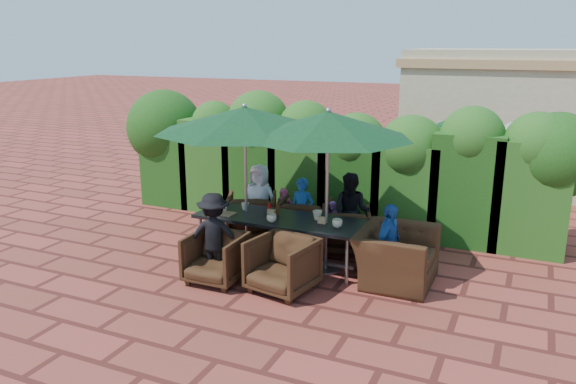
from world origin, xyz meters
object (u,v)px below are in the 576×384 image
at_px(umbrella_left, 245,120).
at_px(chair_far_left, 252,214).
at_px(dining_table, 280,222).
at_px(chair_near_right, 282,262).
at_px(chair_end_right, 396,247).
at_px(chair_far_mid, 305,219).
at_px(chair_near_left, 216,256).
at_px(chair_far_right, 346,228).
at_px(umbrella_right, 328,125).

distance_m(umbrella_left, chair_far_left, 1.99).
xyz_separation_m(dining_table, chair_near_right, (0.47, -0.91, -0.26)).
bearing_deg(chair_end_right, chair_far_mid, 62.30).
height_order(chair_near_left, chair_end_right, chair_end_right).
relative_size(umbrella_left, chair_far_right, 3.43).
height_order(umbrella_left, chair_end_right, umbrella_left).
relative_size(chair_far_right, chair_end_right, 0.68).
relative_size(chair_near_left, chair_end_right, 0.66).
xyz_separation_m(umbrella_right, chair_near_left, (-1.30, -1.05, -1.82)).
relative_size(umbrella_left, chair_near_right, 3.30).
xyz_separation_m(umbrella_right, chair_near_right, (-0.29, -0.95, -1.79)).
bearing_deg(umbrella_right, chair_near_left, -140.96).
bearing_deg(umbrella_left, umbrella_right, -1.46).
bearing_deg(umbrella_right, umbrella_left, 178.54).
height_order(chair_far_mid, chair_end_right, chair_end_right).
bearing_deg(chair_far_right, umbrella_right, 69.91).
xyz_separation_m(dining_table, umbrella_left, (-0.62, 0.07, 1.54)).
bearing_deg(chair_far_mid, chair_near_left, 63.30).
bearing_deg(chair_end_right, chair_far_left, 72.76).
distance_m(chair_far_left, chair_end_right, 2.91).
relative_size(chair_far_mid, chair_near_right, 1.02).
relative_size(umbrella_left, umbrella_right, 1.12).
height_order(umbrella_right, chair_near_right, umbrella_right).
xyz_separation_m(chair_far_left, chair_near_left, (0.42, -1.91, -0.04)).
height_order(dining_table, chair_far_right, chair_far_right).
xyz_separation_m(chair_far_right, chair_near_right, (-0.30, -1.83, 0.02)).
bearing_deg(chair_far_right, chair_end_right, 120.83).
xyz_separation_m(chair_far_mid, chair_end_right, (1.81, -0.95, 0.09)).
bearing_deg(chair_far_mid, chair_far_left, -6.04).
bearing_deg(chair_near_right, umbrella_left, 148.33).
bearing_deg(chair_far_left, dining_table, 113.16).
relative_size(chair_far_mid, chair_end_right, 0.72).
height_order(umbrella_right, chair_far_mid, umbrella_right).
bearing_deg(umbrella_right, dining_table, -177.09).
bearing_deg(chair_far_left, chair_far_right, 157.13).
xyz_separation_m(chair_far_left, chair_near_right, (1.42, -1.81, -0.01)).
bearing_deg(chair_far_left, umbrella_right, 129.65).
bearing_deg(chair_near_left, chair_far_left, 101.34).
xyz_separation_m(umbrella_left, umbrella_right, (1.37, -0.03, -0.00)).
relative_size(umbrella_left, chair_far_left, 3.21).
xyz_separation_m(dining_table, chair_end_right, (1.82, 0.04, -0.15)).
distance_m(umbrella_left, umbrella_right, 1.37).
height_order(chair_far_right, chair_near_left, chair_far_right).
distance_m(umbrella_right, chair_far_right, 2.01).
height_order(dining_table, umbrella_right, umbrella_right).
relative_size(dining_table, chair_near_right, 3.13).
height_order(chair_far_mid, chair_near_left, chair_far_mid).
xyz_separation_m(chair_near_right, chair_end_right, (1.36, 0.95, 0.10)).
xyz_separation_m(chair_near_left, chair_end_right, (2.36, 1.05, 0.13)).
bearing_deg(chair_end_right, chair_far_right, 49.94).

